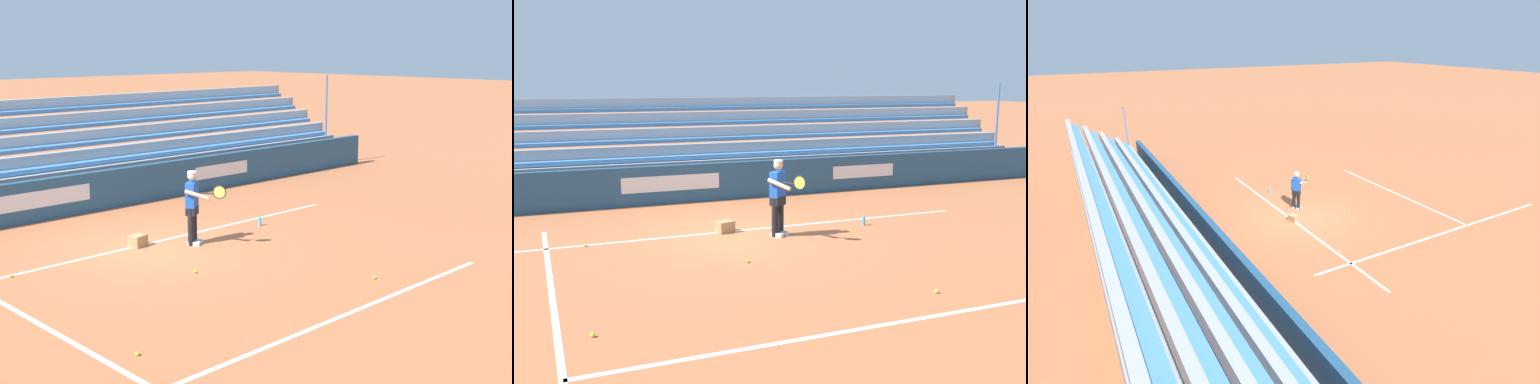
% 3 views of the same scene
% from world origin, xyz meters
% --- Properties ---
extents(ground_plane, '(160.00, 160.00, 0.00)m').
position_xyz_m(ground_plane, '(0.00, 0.00, 0.00)').
color(ground_plane, '#B7663D').
extents(court_baseline_white, '(12.00, 0.10, 0.01)m').
position_xyz_m(court_baseline_white, '(0.00, -0.50, 0.00)').
color(court_baseline_white, white).
rests_on(court_baseline_white, ground).
extents(court_sideline_white, '(0.10, 12.00, 0.01)m').
position_xyz_m(court_sideline_white, '(4.11, 4.00, 0.00)').
color(court_sideline_white, white).
rests_on(court_sideline_white, ground).
extents(court_service_line_white, '(8.22, 0.10, 0.01)m').
position_xyz_m(court_service_line_white, '(0.00, 5.50, 0.00)').
color(court_service_line_white, white).
rests_on(court_service_line_white, ground).
extents(back_wall_sponsor_board, '(25.39, 0.25, 1.10)m').
position_xyz_m(back_wall_sponsor_board, '(-0.01, -4.29, 0.55)').
color(back_wall_sponsor_board, navy).
rests_on(back_wall_sponsor_board, ground).
extents(bleacher_stand, '(24.12, 3.20, 3.40)m').
position_xyz_m(bleacher_stand, '(0.00, -6.52, 0.76)').
color(bleacher_stand, '#9EA3A8').
rests_on(bleacher_stand, ground).
extents(tennis_player, '(0.58, 1.06, 1.71)m').
position_xyz_m(tennis_player, '(-0.79, 0.27, 0.89)').
color(tennis_player, black).
rests_on(tennis_player, ground).
extents(ball_box_cardboard, '(0.47, 0.41, 0.26)m').
position_xyz_m(ball_box_cardboard, '(0.23, -0.50, 0.13)').
color(ball_box_cardboard, '#A87F51').
rests_on(ball_box_cardboard, ground).
extents(tennis_ball_by_box, '(0.07, 0.07, 0.07)m').
position_xyz_m(tennis_ball_by_box, '(3.66, 4.37, 0.03)').
color(tennis_ball_by_box, '#CCE533').
rests_on(tennis_ball_by_box, ground).
extents(tennis_ball_stray_back, '(0.07, 0.07, 0.07)m').
position_xyz_m(tennis_ball_stray_back, '(3.33, -0.40, 0.03)').
color(tennis_ball_stray_back, '#CCE533').
rests_on(tennis_ball_stray_back, ground).
extents(tennis_ball_midcourt, '(0.07, 0.07, 0.07)m').
position_xyz_m(tennis_ball_midcourt, '(-1.74, 4.70, 0.03)').
color(tennis_ball_midcourt, '#CCE533').
rests_on(tennis_ball_midcourt, ground).
extents(tennis_ball_toward_net, '(0.07, 0.07, 0.07)m').
position_xyz_m(tennis_ball_toward_net, '(0.55, 1.94, 0.03)').
color(tennis_ball_toward_net, '#CCE533').
rests_on(tennis_ball_toward_net, ground).
extents(water_bottle, '(0.07, 0.07, 0.22)m').
position_xyz_m(water_bottle, '(-3.09, 0.11, 0.11)').
color(water_bottle, '#33B2E5').
rests_on(water_bottle, ground).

